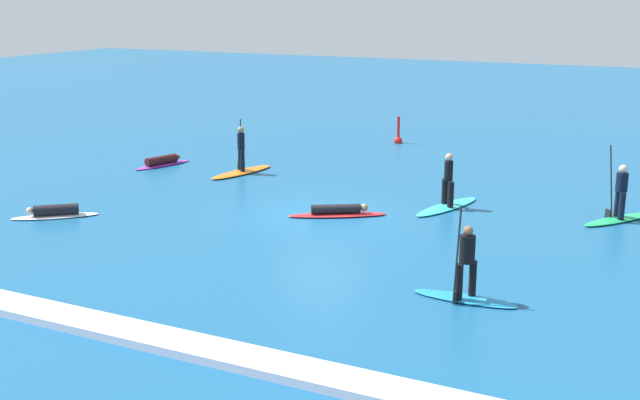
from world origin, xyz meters
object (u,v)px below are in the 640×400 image
(surfer_on_teal_board, at_px, (448,196))
(surfer_on_red_board, at_px, (338,212))
(surfer_on_orange_board, at_px, (242,164))
(marker_buoy, at_px, (398,138))
(surfer_on_green_board, at_px, (619,205))
(surfer_on_white_board, at_px, (55,212))
(surfer_on_blue_board, at_px, (466,275))
(surfer_on_purple_board, at_px, (162,162))

(surfer_on_teal_board, xyz_separation_m, surfer_on_red_board, (-2.79, -2.51, -0.25))
(surfer_on_orange_board, distance_m, surfer_on_red_board, 7.23)
(marker_buoy, bearing_deg, surfer_on_red_board, -77.41)
(surfer_on_green_board, bearing_deg, surfer_on_orange_board, -58.73)
(surfer_on_white_board, bearing_deg, surfer_on_blue_board, 135.06)
(surfer_on_white_board, xyz_separation_m, marker_buoy, (5.06, 16.90, 0.08))
(surfer_on_blue_board, distance_m, marker_buoy, 19.93)
(surfer_on_blue_board, xyz_separation_m, surfer_on_white_board, (-13.56, 1.12, -0.44))
(surfer_on_orange_board, relative_size, surfer_on_white_board, 1.36)
(surfer_on_purple_board, height_order, surfer_on_green_board, surfer_on_green_board)
(surfer_on_red_board, distance_m, marker_buoy, 13.16)
(surfer_on_blue_board, xyz_separation_m, marker_buoy, (-8.50, 18.02, -0.36))
(surfer_on_purple_board, distance_m, surfer_on_red_board, 10.40)
(surfer_on_teal_board, distance_m, surfer_on_purple_board, 12.54)
(surfer_on_teal_board, bearing_deg, surfer_on_green_board, 116.09)
(surfer_on_white_board, relative_size, surfer_on_green_board, 0.87)
(surfer_on_blue_board, relative_size, surfer_on_green_board, 0.89)
(surfer_on_orange_board, distance_m, marker_buoy, 9.40)
(marker_buoy, bearing_deg, surfer_on_green_board, -41.03)
(surfer_on_teal_board, relative_size, marker_buoy, 2.46)
(surfer_on_green_board, bearing_deg, surfer_on_purple_board, -57.53)
(surfer_on_white_board, xyz_separation_m, surfer_on_red_board, (7.93, 4.06, -0.02))
(surfer_on_orange_board, bearing_deg, surfer_on_blue_board, -116.04)
(surfer_on_orange_board, relative_size, marker_buoy, 2.43)
(surfer_on_green_board, bearing_deg, marker_buoy, -97.26)
(surfer_on_white_board, bearing_deg, surfer_on_teal_board, 171.29)
(surfer_on_teal_board, relative_size, surfer_on_white_board, 1.38)
(surfer_on_white_board, relative_size, surfer_on_red_board, 0.82)
(surfer_on_blue_board, height_order, marker_buoy, surfer_on_blue_board)
(surfer_on_purple_board, distance_m, marker_buoy, 11.34)
(surfer_on_red_board, bearing_deg, surfer_on_blue_board, -73.98)
(surfer_on_purple_board, relative_size, surfer_on_orange_board, 0.83)
(surfer_on_blue_board, distance_m, surfer_on_green_board, 8.88)
(surfer_on_blue_board, relative_size, surfer_on_purple_board, 0.90)
(surfer_on_purple_board, distance_m, surfer_on_green_board, 17.70)
(surfer_on_green_board, height_order, marker_buoy, surfer_on_green_board)
(surfer_on_red_board, bearing_deg, surfer_on_white_board, 175.70)
(surfer_on_orange_board, bearing_deg, surfer_on_teal_board, -87.36)
(surfer_on_purple_board, bearing_deg, surfer_on_green_board, -74.66)
(marker_buoy, bearing_deg, surfer_on_teal_board, -61.30)
(surfer_on_blue_board, height_order, surfer_on_orange_board, surfer_on_blue_board)
(surfer_on_red_board, bearing_deg, surfer_on_orange_board, 115.12)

